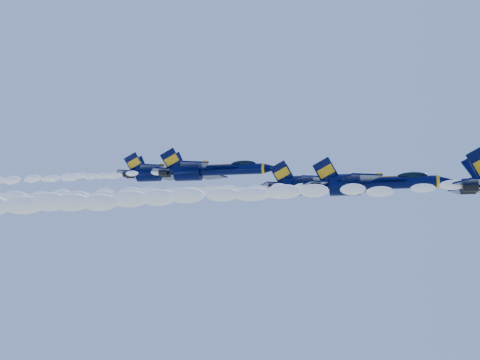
% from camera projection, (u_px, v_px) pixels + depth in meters
% --- Properties ---
extents(smoke_trail_jet_lead, '(52.27, 2.22, 2.00)m').
position_uv_depth(smoke_trail_jet_lead, '(171.00, 198.00, 62.43)').
color(smoke_trail_jet_lead, white).
extents(jet_second, '(15.50, 12.71, 5.76)m').
position_uv_depth(jet_second, '(374.00, 183.00, 71.56)').
color(jet_second, black).
extents(smoke_trail_jet_second, '(52.27, 1.85, 1.67)m').
position_uv_depth(smoke_trail_jet_second, '(88.00, 196.00, 77.88)').
color(smoke_trail_jet_second, white).
extents(jet_third, '(15.64, 12.83, 5.81)m').
position_uv_depth(jet_third, '(325.00, 184.00, 79.74)').
color(jet_third, black).
extents(smoke_trail_jet_third, '(52.27, 1.87, 1.68)m').
position_uv_depth(smoke_trail_jet_third, '(70.00, 195.00, 86.06)').
color(smoke_trail_jet_third, white).
extents(jet_fourth, '(16.04, 13.16, 5.96)m').
position_uv_depth(jet_fourth, '(212.00, 170.00, 86.71)').
color(jet_fourth, black).
extents(jet_fifth, '(15.83, 12.99, 5.88)m').
position_uv_depth(jet_fifth, '(170.00, 172.00, 96.66)').
color(jet_fifth, black).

